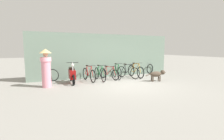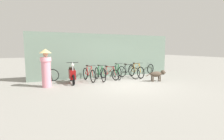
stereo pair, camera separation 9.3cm
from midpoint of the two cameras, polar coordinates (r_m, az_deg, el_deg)
The scene contains 13 objects.
ground_plane at distance 8.69m, azimuth 6.25°, elevation -4.85°, with size 60.00×60.00×0.00m, color gray.
shop_wall_back at distance 11.10m, azimuth -1.51°, elevation 4.74°, with size 9.33×0.20×2.67m.
bicycle_0 at distance 9.67m, azimuth -7.29°, elevation -1.45°, with size 0.46×1.76×0.89m.
bicycle_1 at distance 9.79m, azimuth -3.68°, elevation -1.30°, with size 0.46×1.75×0.89m.
bicycle_2 at distance 10.20m, azimuth -0.73°, elevation -1.17°, with size 0.63×1.58×0.79m.
bicycle_3 at distance 10.39m, azimuth 1.88°, elevation -0.68°, with size 0.47×1.67×0.93m.
bicycle_4 at distance 10.60m, azimuth 5.54°, elevation -0.66°, with size 0.64×1.66×0.89m.
bicycle_5 at distance 10.94m, azimuth 8.02°, elevation -0.40°, with size 0.46×1.74×0.93m.
motorcycle at distance 9.27m, azimuth -12.62°, elevation -1.44°, with size 0.58×1.74×1.11m.
stray_dog at distance 9.83m, azimuth 14.88°, elevation -1.28°, with size 1.21×0.42×0.61m.
person_in_robes at distance 8.56m, azimuth -20.45°, elevation 1.08°, with size 0.73×0.73×1.77m.
spare_tire_left at distance 12.63m, azimuth 12.63°, elevation 0.36°, with size 0.68×0.23×0.69m.
spare_tire_right at distance 10.09m, azimuth -18.46°, elevation -1.60°, with size 0.63×0.30×0.66m.
Camera 2 is at (-4.39, -7.27, 1.80)m, focal length 28.00 mm.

